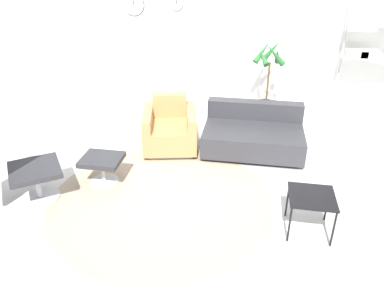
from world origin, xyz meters
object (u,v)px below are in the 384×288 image
(couch_low, at_px, (253,135))
(side_table, at_px, (312,199))
(potted_plant, at_px, (267,89))
(armchair_red, at_px, (170,130))
(ottoman, at_px, (102,164))

(couch_low, bearing_deg, side_table, 109.67)
(side_table, relative_size, potted_plant, 0.33)
(armchair_red, xyz_separation_m, potted_plant, (1.36, 1.32, 0.26))
(ottoman, xyz_separation_m, side_table, (2.40, -0.49, 0.12))
(ottoman, distance_m, couch_low, 2.16)
(ottoman, height_order, couch_low, couch_low)
(potted_plant, bearing_deg, couch_low, -98.43)
(ottoman, bearing_deg, side_table, -11.61)
(couch_low, bearing_deg, armchair_red, 6.64)
(armchair_red, distance_m, side_table, 2.39)
(potted_plant, bearing_deg, armchair_red, -135.82)
(couch_low, relative_size, potted_plant, 1.03)
(ottoman, height_order, side_table, side_table)
(ottoman, distance_m, potted_plant, 3.11)
(ottoman, relative_size, couch_low, 0.35)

